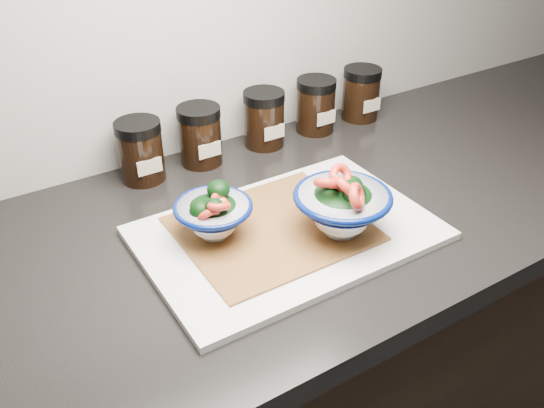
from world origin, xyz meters
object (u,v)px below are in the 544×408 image
spice_jar_b (200,135)px  bowl_left (213,214)px  spice_jar_a (141,151)px  spice_jar_c (264,119)px  spice_jar_d (316,105)px  cutting_board (288,233)px  bowl_right (342,206)px  spice_jar_e (361,93)px

spice_jar_b → bowl_left: bearing=-111.7°
spice_jar_a → spice_jar_b: bearing=0.0°
spice_jar_c → spice_jar_d: (0.13, 0.00, 0.00)m
bowl_left → spice_jar_d: (0.36, 0.25, 0.00)m
spice_jar_d → cutting_board: bearing=-131.8°
spice_jar_b → bowl_right: bearing=-78.0°
spice_jar_a → spice_jar_c: same height
spice_jar_d → spice_jar_e: bearing=0.0°
spice_jar_b → spice_jar_e: 0.39m
bowl_right → spice_jar_b: bearing=102.0°
bowl_left → spice_jar_a: size_ratio=1.07×
bowl_left → bowl_right: (0.17, -0.09, 0.01)m
bowl_right → spice_jar_b: bowl_right is taller
spice_jar_b → spice_jar_e: bearing=0.0°
spice_jar_d → spice_jar_e: (0.12, 0.00, 0.00)m
bowl_right → spice_jar_c: (0.07, 0.34, -0.01)m
bowl_right → spice_jar_d: bearing=60.3°
bowl_right → spice_jar_b: (-0.07, 0.34, -0.01)m
cutting_board → bowl_left: bowl_left is taller
spice_jar_a → spice_jar_b: same height
spice_jar_c → spice_jar_d: bearing=0.0°
bowl_right → spice_jar_b: size_ratio=1.33×
bowl_left → spice_jar_c: size_ratio=1.07×
spice_jar_c → spice_jar_b: bearing=180.0°
bowl_left → spice_jar_d: bearing=34.0°
bowl_left → spice_jar_a: 0.25m
spice_jar_b → spice_jar_e: (0.39, 0.00, 0.00)m
spice_jar_c → bowl_right: bearing=-101.4°
cutting_board → spice_jar_b: 0.29m
spice_jar_b → spice_jar_d: (0.27, 0.00, 0.00)m
spice_jar_b → spice_jar_c: same height
spice_jar_a → spice_jar_e: bearing=0.0°
spice_jar_e → bowl_right: bearing=-132.9°
cutting_board → bowl_right: bowl_right is taller
spice_jar_e → cutting_board: bearing=-142.7°
bowl_right → spice_jar_e: bowl_right is taller
bowl_left → spice_jar_e: bearing=26.9°
cutting_board → spice_jar_c: 0.32m
cutting_board → spice_jar_d: (0.26, 0.29, 0.05)m
cutting_board → spice_jar_a: 0.32m
cutting_board → spice_jar_a: size_ratio=3.98×
spice_jar_a → spice_jar_b: size_ratio=1.00×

